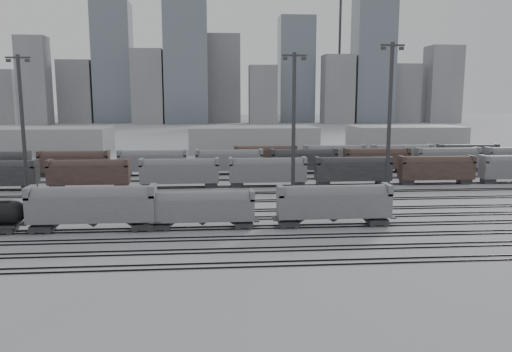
{
  "coord_description": "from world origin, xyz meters",
  "views": [
    {
      "loc": [
        -2.27,
        -63.45,
        17.19
      ],
      "look_at": [
        4.71,
        19.92,
        4.0
      ],
      "focal_mm": 35.0,
      "sensor_mm": 36.0,
      "label": 1
    }
  ],
  "objects": [
    {
      "name": "bg_string_mid",
      "position": [
        18.0,
        48.0,
        2.8
      ],
      "size": [
        151.0,
        3.0,
        5.6
      ],
      "color": "black",
      "rests_on": "ground"
    },
    {
      "name": "light_mast_b",
      "position": [
        -32.8,
        19.32,
        12.66
      ],
      "size": [
        3.82,
        0.61,
        23.86
      ],
      "color": "#323234",
      "rests_on": "ground"
    },
    {
      "name": "warehouse_right",
      "position": [
        60.0,
        95.0,
        4.0
      ],
      "size": [
        35.0,
        18.0,
        8.0
      ],
      "primitive_type": "cube",
      "color": "#959598",
      "rests_on": "ground"
    },
    {
      "name": "crane_left",
      "position": [
        -28.74,
        305.0,
        57.39
      ],
      "size": [
        42.0,
        1.8,
        100.0
      ],
      "color": "#323234",
      "rests_on": "ground"
    },
    {
      "name": "skyline",
      "position": [
        10.84,
        280.0,
        34.73
      ],
      "size": [
        316.0,
        22.4,
        95.0
      ],
      "color": "gray",
      "rests_on": "ground"
    },
    {
      "name": "ground",
      "position": [
        0.0,
        0.0,
        0.0
      ],
      "size": [
        900.0,
        900.0,
        0.0
      ],
      "primitive_type": "plane",
      "color": "silver",
      "rests_on": "ground"
    },
    {
      "name": "hopper_car_b",
      "position": [
        -3.98,
        1.0,
        3.04
      ],
      "size": [
        13.74,
        2.73,
        4.91
      ],
      "color": "black",
      "rests_on": "ground"
    },
    {
      "name": "hopper_car_c",
      "position": [
        13.62,
        1.0,
        3.38
      ],
      "size": [
        15.29,
        3.04,
        5.47
      ],
      "color": "black",
      "rests_on": "ground"
    },
    {
      "name": "warehouse_left",
      "position": [
        -60.0,
        95.0,
        4.0
      ],
      "size": [
        50.0,
        18.0,
        8.0
      ],
      "primitive_type": "cube",
      "color": "#959598",
      "rests_on": "ground"
    },
    {
      "name": "light_mast_c",
      "position": [
        10.24,
        14.69,
        12.79
      ],
      "size": [
        3.86,
        0.62,
        24.1
      ],
      "color": "#323234",
      "rests_on": "ground"
    },
    {
      "name": "tracks",
      "position": [
        0.0,
        17.5,
        0.08
      ],
      "size": [
        220.0,
        71.5,
        0.16
      ],
      "color": "black",
      "rests_on": "ground"
    },
    {
      "name": "bg_string_far",
      "position": [
        35.5,
        56.0,
        2.8
      ],
      "size": [
        66.0,
        3.0,
        5.6
      ],
      "color": "brown",
      "rests_on": "ground"
    },
    {
      "name": "warehouse_mid",
      "position": [
        10.0,
        95.0,
        4.0
      ],
      "size": [
        40.0,
        18.0,
        8.0
      ],
      "primitive_type": "cube",
      "color": "#959598",
      "rests_on": "ground"
    },
    {
      "name": "bg_string_near",
      "position": [
        8.0,
        32.0,
        2.8
      ],
      "size": [
        151.0,
        3.0,
        5.6
      ],
      "color": "slate",
      "rests_on": "ground"
    },
    {
      "name": "hopper_car_a",
      "position": [
        -18.07,
        1.0,
        3.58
      ],
      "size": [
        16.19,
        3.22,
        5.79
      ],
      "color": "black",
      "rests_on": "ground"
    },
    {
      "name": "crane_right",
      "position": [
        91.26,
        305.0,
        57.39
      ],
      "size": [
        42.0,
        1.8,
        100.0
      ],
      "color": "#323234",
      "rests_on": "ground"
    },
    {
      "name": "light_mast_d",
      "position": [
        28.57,
        22.61,
        14.13
      ],
      "size": [
        4.26,
        0.68,
        26.64
      ],
      "color": "#323234",
      "rests_on": "ground"
    }
  ]
}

